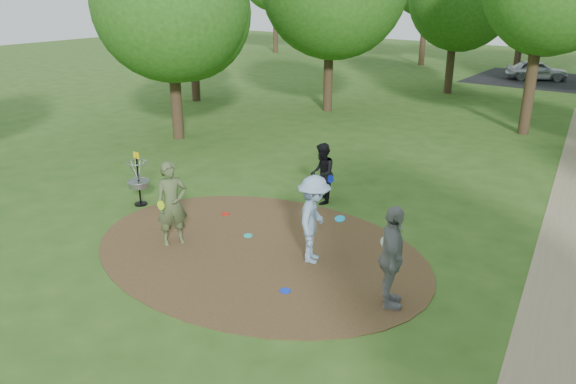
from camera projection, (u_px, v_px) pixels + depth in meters
The scene contains 12 objects.
ground at pixel (258, 250), 13.12m from camera, with size 100.00×100.00×0.00m, color #2D5119.
dirt_clearing at pixel (258, 250), 13.12m from camera, with size 8.40×8.40×0.02m, color #47301C.
player_observer_with_disc at pixel (172, 204), 13.14m from camera, with size 0.78×0.88×2.04m.
player_throwing_with_disc at pixel (314, 220), 12.29m from camera, with size 1.35×1.48×2.01m.
player_walking_with_disc at pixel (322, 173), 15.71m from camera, with size 0.99×1.06×1.73m.
player_waiting_with_disc at pixel (392, 258), 10.52m from camera, with size 1.01×1.31×2.07m.
disc_ground_cyan at pixel (248, 236), 13.83m from camera, with size 0.22×0.22×0.02m, color #19C8BD.
disc_ground_blue at pixel (285, 291), 11.35m from camera, with size 0.22×0.22×0.02m, color #0D32EC.
disc_ground_red at pixel (226, 214), 15.12m from camera, with size 0.22×0.22×0.02m, color red.
car_left at pixel (537, 70), 36.03m from camera, with size 1.48×3.68×1.25m, color #B0B4B9.
disc_golf_basket at pixel (138, 175), 15.54m from camera, with size 0.63×0.63×1.54m.
tree_ring at pixel (506, 0), 18.38m from camera, with size 36.69×45.67×9.83m.
Camera 1 is at (7.57, -9.10, 5.87)m, focal length 35.00 mm.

